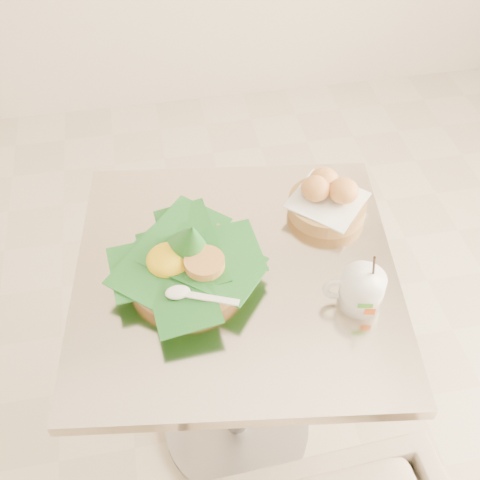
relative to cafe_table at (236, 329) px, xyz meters
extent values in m
plane|color=beige|center=(-0.09, -0.01, -0.53)|extent=(3.60, 3.60, 0.00)
cylinder|color=gray|center=(0.00, 0.00, -0.52)|extent=(0.44, 0.44, 0.03)
cylinder|color=gray|center=(0.00, 0.00, -0.16)|extent=(0.07, 0.07, 0.69)
cube|color=beige|center=(0.00, 0.00, 0.21)|extent=(0.79, 0.79, 0.03)
cylinder|color=#AB8049|center=(-0.10, 0.01, 0.24)|extent=(0.26, 0.26, 0.04)
cone|color=#18561D|center=(-0.09, 0.02, 0.32)|extent=(0.14, 0.15, 0.13)
ellipsoid|color=yellow|center=(-0.14, 0.02, 0.27)|extent=(0.10, 0.10, 0.05)
cylinder|color=#CC9347|center=(-0.07, -0.02, 0.28)|extent=(0.09, 0.09, 0.02)
cylinder|color=#AB8049|center=(0.25, 0.14, 0.24)|extent=(0.18, 0.18, 0.04)
cube|color=white|center=(0.25, 0.14, 0.26)|extent=(0.22, 0.22, 0.01)
ellipsoid|color=#B65F2A|center=(0.22, 0.15, 0.29)|extent=(0.07, 0.07, 0.06)
ellipsoid|color=#B65F2A|center=(0.28, 0.13, 0.29)|extent=(0.07, 0.07, 0.06)
ellipsoid|color=#B65F2A|center=(0.24, 0.18, 0.29)|extent=(0.07, 0.07, 0.06)
cylinder|color=white|center=(0.24, -0.13, 0.26)|extent=(0.09, 0.09, 0.08)
torus|color=white|center=(0.19, -0.12, 0.26)|extent=(0.06, 0.02, 0.06)
cylinder|color=#462314|center=(0.24, -0.13, 0.30)|extent=(0.08, 0.08, 0.01)
cylinder|color=black|center=(0.25, -0.13, 0.32)|extent=(0.03, 0.04, 0.12)
cube|color=green|center=(0.23, -0.18, 0.27)|extent=(0.03, 0.01, 0.01)
cube|color=orange|center=(0.24, -0.18, 0.25)|extent=(0.02, 0.01, 0.02)
camera|label=1|loc=(-0.15, -0.83, 1.23)|focal=45.00mm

